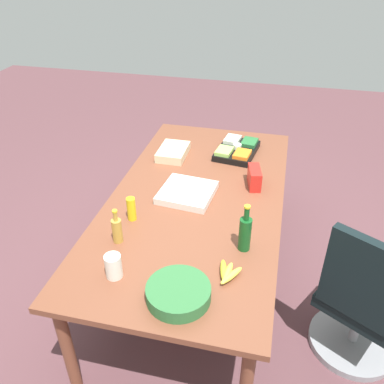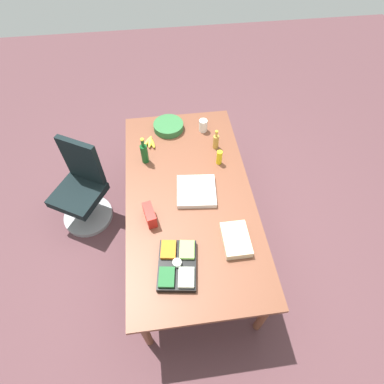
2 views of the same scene
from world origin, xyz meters
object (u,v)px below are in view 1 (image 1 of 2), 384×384
Objects in this scene: wine_bottle at (245,233)px; chip_bag_red at (254,177)px; conference_table at (197,204)px; mayo_jar at (113,266)px; salad_bowl at (178,293)px; banana_bunch at (228,273)px; mustard_bottle at (131,209)px; pizza_box at (187,192)px; veggie_tray at (237,150)px; dressing_bottle at (117,230)px; sheet_cake at (173,152)px; office_chair at (360,309)px.

chip_bag_red is (0.71, 0.02, -0.05)m from wine_bottle.
conference_table is 16.61× the size of mayo_jar.
wine_bottle is at bearing -30.97° from salad_bowl.
banana_bunch is 1.22× the size of mustard_bottle.
mayo_jar is 0.42× the size of salad_bowl.
salad_bowl reaches higher than banana_bunch.
pizza_box is 0.50m from chip_bag_red.
mustard_bottle is 0.45m from pizza_box.
chip_bag_red is at bearing -30.24° from mayo_jar.
mayo_jar is at bearing 172.94° from pizza_box.
conference_table is 0.90m from mayo_jar.
dressing_bottle reaches higher than veggie_tray.
veggie_tray is at bearing 5.95° from banana_bunch.
salad_bowl is (-1.48, -0.44, 0.00)m from sheet_cake.
mayo_jar is at bearing 149.76° from chip_bag_red.
conference_table is at bearing -17.13° from mayo_jar.
dressing_bottle reaches higher than sheet_cake.
office_chair is 1.80m from sheet_cake.
pizza_box is (0.72, 0.40, 0.00)m from banana_bunch.
sheet_cake is 0.61m from pizza_box.
mayo_jar is at bearing 78.88° from salad_bowl.
veggie_tray is (1.43, 0.15, 0.01)m from banana_bunch.
banana_bunch is 0.98× the size of chip_bag_red.
dressing_bottle is at bearing 138.17° from chip_bag_red.
sheet_cake is 1.41× the size of dressing_bottle.
conference_table is at bearing 165.59° from veggie_tray.
sheet_cake is 1.04× the size of wine_bottle.
sheet_cake reaches higher than banana_bunch.
wine_bottle is 1.53× the size of chip_bag_red.
banana_bunch is 0.96m from chip_bag_red.
banana_bunch is (-0.29, 0.79, 0.40)m from office_chair.
salad_bowl is 1.20m from chip_bag_red.
chip_bag_red is (0.24, -0.44, 0.04)m from pizza_box.
veggie_tray is at bearing -14.41° from conference_table.
mustard_bottle is (-0.90, 0.02, 0.05)m from sheet_cake.
conference_table is 7.27× the size of sheet_cake.
office_chair is at bearing -131.74° from chip_bag_red.
veggie_tray is 1.20m from wine_bottle.
veggie_tray reaches higher than banana_bunch.
office_chair is at bearing -124.19° from sheet_cake.
mayo_jar is at bearing 102.76° from banana_bunch.
banana_bunch is 0.61m from mayo_jar.
veggie_tray is (1.57, -0.45, -0.03)m from mayo_jar.
salad_bowl is at bearing -101.12° from mayo_jar.
mayo_jar reaches higher than sheet_cake.
mustard_bottle is 0.71× the size of dressing_bottle.
dressing_bottle is at bearing 178.50° from sheet_cake.
wine_bottle is at bearing -99.33° from mustard_bottle.
mustard_bottle is 0.80× the size of chip_bag_red.
sheet_cake is at bearing 34.91° from wine_bottle.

